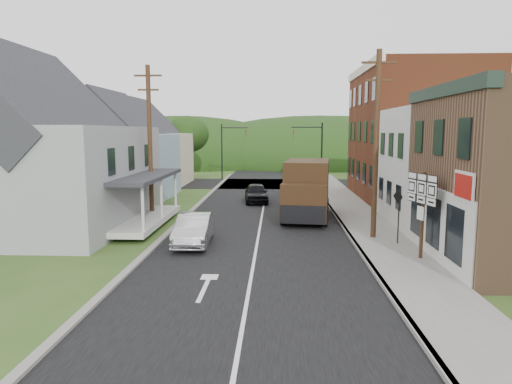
# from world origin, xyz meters

# --- Properties ---
(ground) EXTENTS (120.00, 120.00, 0.00)m
(ground) POSITION_xyz_m (0.00, 0.00, 0.00)
(ground) COLOR #2D4719
(ground) RESTS_ON ground
(road) EXTENTS (9.00, 90.00, 0.02)m
(road) POSITION_xyz_m (0.00, 10.00, 0.00)
(road) COLOR black
(road) RESTS_ON ground
(cross_road) EXTENTS (60.00, 9.00, 0.02)m
(cross_road) POSITION_xyz_m (0.00, 27.00, 0.00)
(cross_road) COLOR black
(cross_road) RESTS_ON ground
(sidewalk_right) EXTENTS (2.80, 55.00, 0.15)m
(sidewalk_right) POSITION_xyz_m (5.90, 8.00, 0.07)
(sidewalk_right) COLOR slate
(sidewalk_right) RESTS_ON ground
(curb_right) EXTENTS (0.20, 55.00, 0.15)m
(curb_right) POSITION_xyz_m (4.55, 8.00, 0.07)
(curb_right) COLOR slate
(curb_right) RESTS_ON ground
(curb_left) EXTENTS (0.30, 55.00, 0.12)m
(curb_left) POSITION_xyz_m (-4.65, 8.00, 0.06)
(curb_left) COLOR slate
(curb_left) RESTS_ON ground
(storefront_white) EXTENTS (8.00, 7.00, 6.50)m
(storefront_white) POSITION_xyz_m (11.30, 7.50, 3.25)
(storefront_white) COLOR silver
(storefront_white) RESTS_ON ground
(storefront_red) EXTENTS (8.00, 12.00, 10.00)m
(storefront_red) POSITION_xyz_m (11.30, 17.00, 5.00)
(storefront_red) COLOR brown
(storefront_red) RESTS_ON ground
(house_gray) EXTENTS (10.20, 12.24, 8.35)m
(house_gray) POSITION_xyz_m (-12.00, 6.00, 4.23)
(house_gray) COLOR #939698
(house_gray) RESTS_ON ground
(house_blue) EXTENTS (7.14, 8.16, 7.28)m
(house_blue) POSITION_xyz_m (-11.00, 17.00, 3.69)
(house_blue) COLOR #92AFC7
(house_blue) RESTS_ON ground
(house_cream) EXTENTS (7.14, 8.16, 7.28)m
(house_cream) POSITION_xyz_m (-11.50, 26.00, 3.69)
(house_cream) COLOR beige
(house_cream) RESTS_ON ground
(utility_pole_right) EXTENTS (1.60, 0.26, 9.00)m
(utility_pole_right) POSITION_xyz_m (5.60, 3.50, 4.66)
(utility_pole_right) COLOR #472D19
(utility_pole_right) RESTS_ON ground
(utility_pole_left) EXTENTS (1.60, 0.26, 9.00)m
(utility_pole_left) POSITION_xyz_m (-6.50, 8.00, 4.66)
(utility_pole_left) COLOR #472D19
(utility_pole_left) RESTS_ON ground
(traffic_signal_right) EXTENTS (2.87, 0.20, 6.00)m
(traffic_signal_right) POSITION_xyz_m (4.30, 23.50, 3.76)
(traffic_signal_right) COLOR black
(traffic_signal_right) RESTS_ON ground
(traffic_signal_left) EXTENTS (2.87, 0.20, 6.00)m
(traffic_signal_left) POSITION_xyz_m (-4.30, 30.50, 3.76)
(traffic_signal_left) COLOR black
(traffic_signal_left) RESTS_ON ground
(tree_left_b) EXTENTS (4.80, 4.80, 6.94)m
(tree_left_b) POSITION_xyz_m (-17.00, 12.00, 4.88)
(tree_left_b) COLOR #382616
(tree_left_b) RESTS_ON ground
(tree_left_c) EXTENTS (5.80, 5.80, 8.41)m
(tree_left_c) POSITION_xyz_m (-19.00, 20.00, 5.94)
(tree_left_c) COLOR #382616
(tree_left_c) RESTS_ON ground
(tree_left_d) EXTENTS (4.80, 4.80, 6.94)m
(tree_left_d) POSITION_xyz_m (-9.00, 32.00, 4.88)
(tree_left_d) COLOR #382616
(tree_left_d) RESTS_ON ground
(forested_ridge) EXTENTS (90.00, 30.00, 16.00)m
(forested_ridge) POSITION_xyz_m (0.00, 55.00, 0.00)
(forested_ridge) COLOR black
(forested_ridge) RESTS_ON ground
(silver_sedan) EXTENTS (1.64, 4.34, 1.41)m
(silver_sedan) POSITION_xyz_m (-2.92, 2.25, 0.71)
(silver_sedan) COLOR silver
(silver_sedan) RESTS_ON ground
(dark_sedan) EXTENTS (1.99, 4.20, 1.39)m
(dark_sedan) POSITION_xyz_m (-0.60, 14.98, 0.69)
(dark_sedan) COLOR black
(dark_sedan) RESTS_ON ground
(delivery_van) EXTENTS (3.24, 6.49, 3.49)m
(delivery_van) POSITION_xyz_m (2.70, 8.76, 1.76)
(delivery_van) COLOR black
(delivery_van) RESTS_ON ground
(route_sign_cluster) EXTENTS (0.58, 1.95, 3.49)m
(route_sign_cluster) POSITION_xyz_m (6.69, -0.18, 2.41)
(route_sign_cluster) COLOR #472D19
(route_sign_cluster) RESTS_ON sidewalk_right
(warning_sign) EXTENTS (0.28, 0.65, 2.51)m
(warning_sign) POSITION_xyz_m (6.42, 2.23, 1.75)
(warning_sign) COLOR black
(warning_sign) RESTS_ON sidewalk_right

